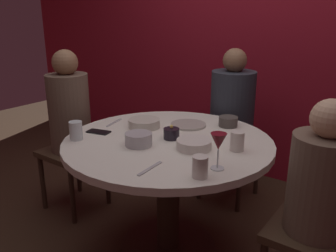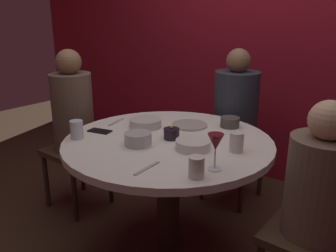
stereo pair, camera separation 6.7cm
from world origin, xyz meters
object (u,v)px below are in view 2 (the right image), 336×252
wine_glass (216,144)px  dinner_plate (190,125)px  cup_by_right_diner (236,142)px  cup_near_candle (77,130)px  candle_holder (171,134)px  bowl_salad_center (193,145)px  seated_diner_left (73,114)px  seated_diner_back (236,110)px  cell_phone (100,131)px  bowl_serving_large (138,139)px  cup_by_left_diner (196,167)px  bowl_sauce_side (230,122)px  bowl_small_white (145,123)px  seated_diner_right (319,192)px  dining_table (168,166)px

wine_glass → dinner_plate: wine_glass is taller
cup_by_right_diner → dinner_plate: bearing=155.0°
dinner_plate → cup_near_candle: cup_near_candle is taller
candle_holder → bowl_salad_center: 0.20m
seated_diner_left → cup_by_right_diner: seated_diner_left is taller
seated_diner_back → cell_phone: 1.06m
bowl_serving_large → cup_by_left_diner: size_ratio=1.52×
bowl_sauce_side → cup_by_right_diner: 0.42m
dinner_plate → bowl_sauce_side: (0.21, 0.14, 0.02)m
candle_holder → cup_by_left_diner: bearing=-40.2°
candle_holder → dinner_plate: bearing=101.6°
dinner_plate → bowl_small_white: size_ratio=1.14×
candle_holder → bowl_serving_large: 0.21m
seated_diner_right → cup_near_candle: (-1.27, -0.31, 0.11)m
candle_holder → cup_near_candle: bearing=-142.6°
cell_phone → seated_diner_left: bearing=-122.1°
seated_diner_right → cup_by_left_diner: seated_diner_right is taller
bowl_sauce_side → cup_by_left_diner: size_ratio=1.23×
cell_phone → bowl_small_white: bowl_small_white is taller
candle_holder → cell_phone: bearing=-158.0°
bowl_sauce_side → cup_near_candle: (-0.59, -0.74, 0.02)m
dining_table → bowl_salad_center: 0.28m
seated_diner_left → cup_near_candle: size_ratio=11.17×
seated_diner_left → wine_glass: seated_diner_left is taller
wine_glass → cup_near_candle: wine_glass is taller
dinner_plate → cup_by_right_diner: cup_by_right_diner is taller
dinner_plate → cup_near_candle: (-0.38, -0.59, 0.05)m
seated_diner_right → cup_by_left_diner: bearing=35.2°
dining_table → seated_diner_right: 0.86m
wine_glass → dinner_plate: bearing=134.7°
dinner_plate → bowl_small_white: bowl_small_white is taller
bowl_sauce_side → cup_by_right_diner: bearing=-56.8°
bowl_salad_center → seated_diner_right: bearing=3.3°
seated_diner_left → bowl_serving_large: size_ratio=7.98×
seated_diner_right → bowl_salad_center: size_ratio=5.80×
seated_diner_right → cup_by_right_diner: 0.47m
bowl_salad_center → bowl_sauce_side: size_ratio=1.55×
candle_holder → cup_near_candle: (-0.44, -0.33, 0.02)m
candle_holder → seated_diner_left: bearing=-178.8°
candle_holder → bowl_sauce_side: bearing=68.7°
bowl_salad_center → bowl_serving_large: bearing=-153.6°
seated_diner_left → candle_holder: size_ratio=12.91×
bowl_salad_center → bowl_sauce_side: (-0.03, 0.46, 0.01)m
dinner_plate → cup_near_candle: 0.71m
seated_diner_right → cup_near_candle: 1.32m
bowl_sauce_side → cup_by_left_diner: 0.77m
seated_diner_back → cup_by_right_diner: 0.85m
seated_diner_right → bowl_sauce_side: seated_diner_right is taller
wine_glass → cup_by_left_diner: bearing=-100.3°
seated_diner_right → bowl_small_white: seated_diner_right is taller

